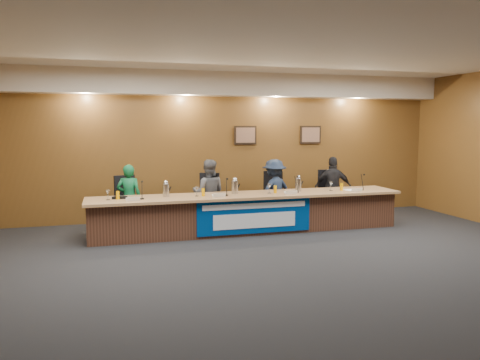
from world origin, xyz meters
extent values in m
plane|color=black|center=(0.00, 0.00, 0.00)|extent=(10.00, 10.00, 0.00)
cube|color=silver|center=(0.00, 0.00, 3.20)|extent=(10.00, 8.00, 0.04)
cube|color=brown|center=(0.00, 4.00, 1.60)|extent=(10.00, 0.04, 3.20)
cube|color=beige|center=(0.00, 3.75, 2.95)|extent=(10.00, 0.50, 0.50)
cube|color=#47281B|center=(0.00, 2.40, 0.35)|extent=(6.00, 0.80, 0.70)
cube|color=#966E46|center=(0.00, 2.35, 0.72)|extent=(6.10, 0.95, 0.05)
cube|color=navy|center=(0.00, 1.99, 0.38)|extent=(2.20, 0.02, 0.65)
cube|color=silver|center=(0.00, 1.97, 0.58)|extent=(2.00, 0.01, 0.10)
cube|color=silver|center=(0.00, 1.97, 0.30)|extent=(1.60, 0.01, 0.28)
cube|color=black|center=(0.40, 3.97, 1.85)|extent=(0.52, 0.04, 0.42)
cube|color=black|center=(2.00, 3.97, 1.85)|extent=(0.52, 0.04, 0.42)
imported|color=#0C522C|center=(-2.23, 3.09, 0.66)|extent=(0.55, 0.43, 1.32)
imported|color=#505055|center=(-0.64, 3.09, 0.69)|extent=(0.78, 0.68, 1.38)
imported|color=#172236|center=(0.78, 3.09, 0.68)|extent=(1.00, 0.77, 1.35)
imported|color=black|center=(2.17, 3.09, 0.69)|extent=(0.88, 0.61, 1.39)
cube|color=black|center=(-2.23, 3.19, 0.48)|extent=(0.61, 0.61, 0.08)
cube|color=black|center=(-0.64, 3.19, 0.48)|extent=(0.63, 0.63, 0.08)
cube|color=black|center=(0.78, 3.19, 0.48)|extent=(0.63, 0.63, 0.08)
cube|color=black|center=(2.17, 3.19, 0.48)|extent=(0.48, 0.48, 0.08)
cube|color=white|center=(-2.21, 2.06, 0.80)|extent=(0.24, 0.08, 0.10)
cylinder|color=black|center=(-2.04, 2.25, 0.76)|extent=(0.07, 0.07, 0.02)
cylinder|color=#E79B00|center=(-2.46, 2.34, 0.82)|extent=(0.06, 0.06, 0.15)
cylinder|color=silver|center=(-2.63, 2.32, 0.84)|extent=(0.08, 0.08, 0.18)
cube|color=white|center=(-0.65, 2.09, 0.80)|extent=(0.24, 0.08, 0.10)
cylinder|color=black|center=(-0.48, 2.25, 0.76)|extent=(0.07, 0.07, 0.02)
cylinder|color=#E79B00|center=(-0.91, 2.31, 0.82)|extent=(0.06, 0.06, 0.15)
cylinder|color=silver|center=(-1.03, 2.32, 0.84)|extent=(0.08, 0.08, 0.18)
cube|color=white|center=(0.77, 2.09, 0.80)|extent=(0.24, 0.08, 0.10)
cylinder|color=black|center=(0.93, 2.25, 0.76)|extent=(0.07, 0.07, 0.02)
cylinder|color=#E79B00|center=(0.52, 2.32, 0.82)|extent=(0.06, 0.06, 0.15)
cylinder|color=silver|center=(0.40, 2.30, 0.84)|extent=(0.08, 0.08, 0.18)
cube|color=white|center=(2.17, 2.06, 0.80)|extent=(0.24, 0.08, 0.10)
cylinder|color=black|center=(2.36, 2.24, 0.76)|extent=(0.07, 0.07, 0.02)
cylinder|color=#E79B00|center=(1.95, 2.30, 0.82)|extent=(0.06, 0.06, 0.15)
cylinder|color=silver|center=(1.73, 2.34, 0.84)|extent=(0.08, 0.08, 0.18)
cylinder|color=silver|center=(-1.59, 2.43, 0.87)|extent=(0.12, 0.12, 0.24)
cylinder|color=silver|center=(-0.26, 2.45, 0.88)|extent=(0.13, 0.13, 0.25)
cylinder|color=silver|center=(1.06, 2.44, 0.88)|extent=(0.12, 0.12, 0.26)
cylinder|color=black|center=(-2.43, 2.44, 0.78)|extent=(0.32, 0.32, 0.05)
cube|color=white|center=(2.15, 2.28, 0.75)|extent=(0.26, 0.33, 0.01)
camera|label=1|loc=(-2.61, -6.20, 2.06)|focal=35.00mm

